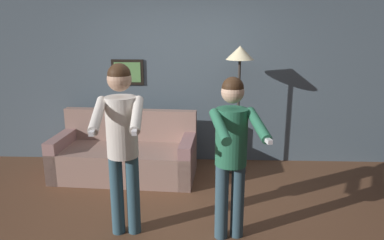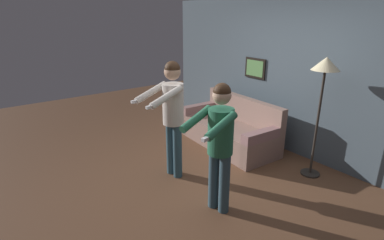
{
  "view_description": "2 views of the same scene",
  "coord_description": "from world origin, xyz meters",
  "px_view_note": "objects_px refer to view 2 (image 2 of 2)",
  "views": [
    {
      "loc": [
        0.31,
        -3.56,
        2.09
      ],
      "look_at": [
        0.18,
        -0.22,
        1.2
      ],
      "focal_mm": 35.0,
      "sensor_mm": 36.0,
      "label": 1
    },
    {
      "loc": [
        2.89,
        -2.4,
        2.31
      ],
      "look_at": [
        -0.13,
        -0.12,
        0.97
      ],
      "focal_mm": 28.0,
      "sensor_mm": 36.0,
      "label": 2
    }
  ],
  "objects_px": {
    "person_standing_right": "(220,138)",
    "couch": "(230,131)",
    "torchiere_lamp": "(324,76)",
    "person_standing_left": "(172,109)"
  },
  "relations": [
    {
      "from": "person_standing_right",
      "to": "couch",
      "type": "bearing_deg",
      "value": 131.97
    },
    {
      "from": "couch",
      "to": "torchiere_lamp",
      "type": "distance_m",
      "value": 1.99
    },
    {
      "from": "person_standing_left",
      "to": "person_standing_right",
      "type": "xyz_separation_m",
      "value": [
        1.04,
        -0.03,
        -0.08
      ]
    },
    {
      "from": "person_standing_left",
      "to": "couch",
      "type": "bearing_deg",
      "value": 101.97
    },
    {
      "from": "torchiere_lamp",
      "to": "couch",
      "type": "bearing_deg",
      "value": -172.04
    },
    {
      "from": "torchiere_lamp",
      "to": "person_standing_left",
      "type": "xyz_separation_m",
      "value": [
        -1.23,
        -1.68,
        -0.47
      ]
    },
    {
      "from": "torchiere_lamp",
      "to": "person_standing_right",
      "type": "height_order",
      "value": "torchiere_lamp"
    },
    {
      "from": "couch",
      "to": "person_standing_right",
      "type": "relative_size",
      "value": 1.21
    },
    {
      "from": "person_standing_left",
      "to": "torchiere_lamp",
      "type": "bearing_deg",
      "value": 53.7
    },
    {
      "from": "couch",
      "to": "torchiere_lamp",
      "type": "xyz_separation_m",
      "value": [
        1.55,
        0.22,
        1.24
      ]
    }
  ]
}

